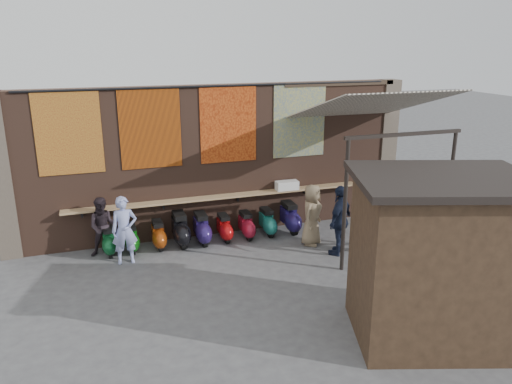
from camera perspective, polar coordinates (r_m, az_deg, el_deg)
ground at (r=11.60m, az=-1.00°, el=-9.06°), size 70.00×70.00×0.00m
brick_wall at (r=13.38m, az=-4.59°, el=3.58°), size 10.00×0.40×4.00m
pier_left at (r=13.16m, az=-27.11°, el=1.50°), size 0.50×0.50×4.00m
pier_right at (r=15.46m, az=14.49°, el=4.92°), size 0.50×0.50×4.00m
eating_counter at (r=13.27m, az=-4.11°, el=-0.55°), size 8.00×0.32×0.05m
shelf_box at (r=13.78m, az=3.56°, el=0.76°), size 0.62×0.28×0.24m
tapestry_redgold at (r=12.59m, az=-20.62°, el=6.35°), size 1.50×0.02×2.00m
tapestry_sun at (r=12.66m, az=-11.98°, el=7.12°), size 1.50×0.02×2.00m
tapestry_orange at (r=13.05m, az=-3.17°, el=7.75°), size 1.50×0.02×2.00m
tapestry_multi at (r=13.72m, az=4.98°, el=8.16°), size 1.50×0.02×2.00m
hang_rail at (r=12.84m, az=-4.54°, el=11.98°), size 9.50×0.06×0.06m
scooter_stool_0 at (r=12.85m, az=-16.45°, el=-5.39°), size 0.33×0.74×0.70m
scooter_stool_1 at (r=12.90m, az=-14.05°, el=-5.13°), size 0.33×0.73×0.69m
scooter_stool_2 at (r=12.93m, az=-11.09°, el=-4.85°), size 0.33×0.73×0.70m
scooter_stool_3 at (r=12.99m, az=-8.64°, el=-4.27°), size 0.40×0.89×0.85m
scooter_stool_4 at (r=13.05m, az=-6.21°, el=-4.20°), size 0.38×0.84×0.79m
scooter_stool_5 at (r=13.21m, az=-3.64°, el=-4.11°), size 0.32×0.72×0.68m
scooter_stool_6 at (r=13.34m, az=-1.11°, el=-3.83°), size 0.33×0.73×0.70m
scooter_stool_7 at (r=13.55m, az=1.31°, el=-3.46°), size 0.34×0.75×0.71m
scooter_stool_8 at (r=13.75m, az=3.90°, el=-2.94°), size 0.39×0.86×0.82m
diner_left at (r=12.12m, az=-14.80°, el=-4.25°), size 0.60×0.39×1.64m
diner_right at (r=12.69m, az=-17.01°, el=-3.83°), size 0.76×0.61×1.48m
shopper_navy at (r=12.35m, az=9.58°, el=-3.20°), size 1.08×0.97×1.76m
shopper_grey at (r=12.61m, az=14.43°, el=-2.99°), size 1.27×0.88×1.79m
shopper_tan at (r=12.86m, az=6.39°, el=-2.59°), size 0.91×0.92×1.60m
market_stall at (r=9.21m, az=19.90°, el=-7.58°), size 3.11×2.69×2.85m
stall_roof at (r=8.72m, az=20.87°, el=1.34°), size 3.50×3.07×0.12m
stall_sign at (r=9.87m, az=18.28°, el=-1.77°), size 1.15×0.41×0.50m
stall_shelf at (r=10.23m, az=17.75°, el=-7.22°), size 2.10×0.77×0.06m
awning_canvas at (r=12.80m, az=12.93°, el=9.66°), size 3.20×3.28×0.97m
awning_ledger at (r=14.14m, az=9.63°, el=12.14°), size 3.30×0.08×0.12m
awning_header at (r=11.64m, az=16.62°, el=6.33°), size 3.00×0.08×0.08m
awning_post_left at (r=11.28m, az=10.12°, el=-1.58°), size 0.09×0.09×3.10m
awning_post_right at (r=12.83m, az=21.17°, el=-0.21°), size 0.09×0.09×3.10m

